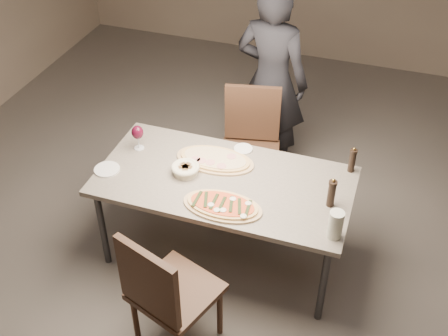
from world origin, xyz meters
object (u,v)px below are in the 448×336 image
(carafe, at_px, (335,225))
(chair_far, at_px, (251,141))
(bread_basket, at_px, (185,169))
(pepper_mill_left, at_px, (332,193))
(dining_table, at_px, (224,185))
(diner, at_px, (272,81))
(zucchini_pizza, at_px, (223,205))
(chair_near, at_px, (165,291))
(ham_pizza, at_px, (215,159))

(carafe, bearing_deg, chair_far, 128.78)
(bread_basket, bearing_deg, pepper_mill_left, -0.09)
(dining_table, relative_size, diner, 1.02)
(dining_table, height_order, carafe, carafe)
(zucchini_pizza, height_order, carafe, carafe)
(zucchini_pizza, height_order, chair_far, chair_far)
(bread_basket, distance_m, carafe, 1.14)
(pepper_mill_left, bearing_deg, chair_near, -133.04)
(dining_table, height_order, zucchini_pizza, zucchini_pizza)
(chair_near, bearing_deg, pepper_mill_left, 66.33)
(bread_basket, xyz_separation_m, chair_far, (0.26, 0.78, -0.23))
(chair_far, xyz_separation_m, diner, (0.04, 0.46, 0.32))
(zucchini_pizza, xyz_separation_m, ham_pizza, (-0.21, 0.46, -0.00))
(dining_table, distance_m, diner, 1.23)
(chair_near, relative_size, diner, 0.57)
(dining_table, relative_size, chair_near, 1.78)
(bread_basket, relative_size, pepper_mill_left, 0.90)
(dining_table, height_order, chair_far, chair_far)
(diner, bearing_deg, pepper_mill_left, 129.45)
(dining_table, distance_m, bread_basket, 0.30)
(dining_table, xyz_separation_m, chair_near, (-0.07, -0.91, -0.13))
(zucchini_pizza, xyz_separation_m, diner, (-0.07, 1.49, 0.12))
(carafe, xyz_separation_m, chair_far, (-0.85, 1.06, -0.28))
(zucchini_pizza, xyz_separation_m, chair_near, (-0.16, -0.63, -0.20))
(dining_table, height_order, pepper_mill_left, pepper_mill_left)
(dining_table, relative_size, chair_far, 1.79)
(chair_near, height_order, chair_far, same)
(bread_basket, relative_size, chair_far, 0.20)
(bread_basket, bearing_deg, chair_near, -76.80)
(diner, bearing_deg, chair_far, 93.85)
(zucchini_pizza, relative_size, pepper_mill_left, 2.41)
(zucchini_pizza, relative_size, carafe, 2.76)
(ham_pizza, relative_size, diner, 0.33)
(chair_far, bearing_deg, carafe, 116.57)
(zucchini_pizza, bearing_deg, ham_pizza, 125.35)
(zucchini_pizza, bearing_deg, chair_near, -93.76)
(chair_near, bearing_deg, diner, 107.03)
(ham_pizza, xyz_separation_m, bread_basket, (-0.15, -0.20, 0.03))
(chair_near, xyz_separation_m, diner, (0.09, 2.13, 0.32))
(ham_pizza, height_order, carafe, carafe)
(pepper_mill_left, height_order, diner, diner)
(bread_basket, xyz_separation_m, carafe, (1.11, -0.28, 0.05))
(ham_pizza, bearing_deg, diner, 94.39)
(pepper_mill_left, xyz_separation_m, diner, (-0.74, 1.24, 0.03))
(bread_basket, distance_m, diner, 1.28)
(pepper_mill_left, distance_m, carafe, 0.29)
(carafe, xyz_separation_m, chair_near, (-0.90, -0.61, -0.28))
(chair_near, bearing_deg, ham_pizza, 112.41)
(diner, bearing_deg, bread_basket, 85.31)
(ham_pizza, bearing_deg, zucchini_pizza, -52.45)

